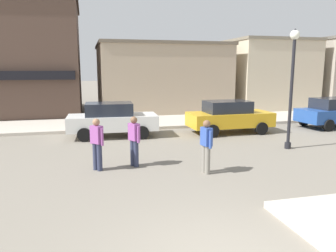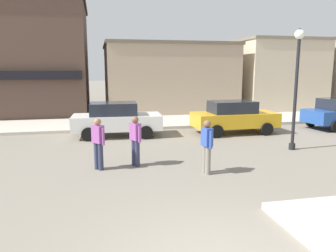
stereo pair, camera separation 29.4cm
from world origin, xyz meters
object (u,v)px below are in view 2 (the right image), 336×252
Objects in this scene: lamp_post at (297,72)px; parked_car_second at (234,117)px; pedestrian_crossing_near at (98,142)px; pedestrian_crossing_far at (207,145)px; pedestrian_kerb_side at (135,139)px; parked_car_nearest at (116,119)px.

parked_car_second is at bearing 104.64° from lamp_post.
pedestrian_crossing_far is (3.12, -1.08, 0.00)m from pedestrian_crossing_near.
parked_car_second is 6.47m from pedestrian_crossing_far.
pedestrian_kerb_side reaches higher than parked_car_second.
pedestrian_crossing_near is 1.00× the size of pedestrian_crossing_far.
lamp_post is at bearing 26.50° from pedestrian_crossing_far.
pedestrian_crossing_near is (-0.84, -4.97, 0.06)m from parked_car_nearest.
pedestrian_crossing_near is 1.17m from pedestrian_kerb_side.
lamp_post is 7.89m from parked_car_nearest.
pedestrian_kerb_side is at bearing 147.93° from pedestrian_crossing_far.
pedestrian_crossing_far is at bearing -69.29° from parked_car_nearest.
pedestrian_kerb_side is (-5.24, -4.35, 0.06)m from parked_car_second.
pedestrian_kerb_side is (0.32, -4.82, 0.06)m from parked_car_nearest.
pedestrian_crossing_near and pedestrian_kerb_side have the same top height.
parked_car_nearest is 6.46m from pedestrian_crossing_far.
parked_car_second is (5.56, -0.47, 0.00)m from parked_car_nearest.
pedestrian_kerb_side reaches higher than parked_car_nearest.
pedestrian_crossing_near is 1.00× the size of pedestrian_kerb_side.
parked_car_second is at bearing 39.69° from pedestrian_kerb_side.
pedestrian_crossing_far is at bearing -19.02° from pedestrian_crossing_near.
pedestrian_crossing_near is at bearing 160.98° from pedestrian_crossing_far.
parked_car_nearest is 5.58m from parked_car_second.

